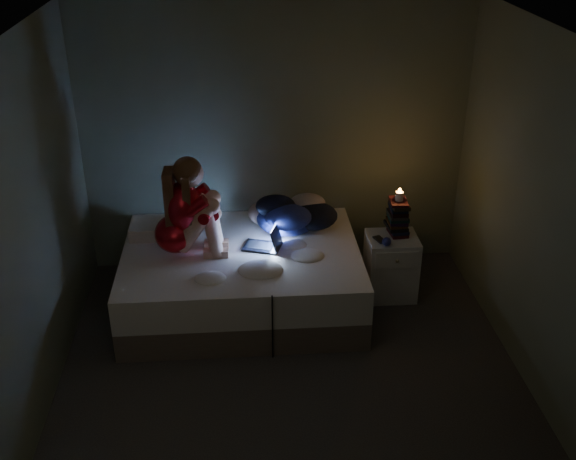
{
  "coord_description": "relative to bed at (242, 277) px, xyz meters",
  "views": [
    {
      "loc": [
        -0.35,
        -4.15,
        3.48
      ],
      "look_at": [
        0.05,
        1.0,
        0.8
      ],
      "focal_mm": 42.62,
      "sensor_mm": 36.0,
      "label": 1
    }
  ],
  "objects": [
    {
      "name": "ceiling",
      "position": [
        0.36,
        -1.1,
        2.33
      ],
      "size": [
        3.6,
        3.8,
        0.02
      ],
      "primitive_type": "cube",
      "color": "silver",
      "rests_on": "ground"
    },
    {
      "name": "woman",
      "position": [
        -0.55,
        -0.01,
        0.73
      ],
      "size": [
        0.56,
        0.37,
        0.89
      ],
      "primitive_type": null,
      "rotation": [
        0.0,
        0.0,
        -0.02
      ],
      "color": "#A31824",
      "rests_on": "bed"
    },
    {
      "name": "wall_back",
      "position": [
        0.36,
        0.81,
        1.02
      ],
      "size": [
        3.6,
        0.02,
        2.6
      ],
      "primitive_type": "cube",
      "color": "#56614A",
      "rests_on": "ground"
    },
    {
      "name": "pillow",
      "position": [
        -0.79,
        0.33,
        0.34
      ],
      "size": [
        0.41,
        0.29,
        0.12
      ],
      "primitive_type": "cube",
      "color": "silver",
      "rests_on": "bed"
    },
    {
      "name": "blue_orb",
      "position": [
        1.28,
        -0.08,
        0.35
      ],
      "size": [
        0.08,
        0.08,
        0.08
      ],
      "primitive_type": "sphere",
      "color": "navy",
      "rests_on": "nightstand"
    },
    {
      "name": "wall_front",
      "position": [
        0.36,
        -3.01,
        1.02
      ],
      "size": [
        3.6,
        0.02,
        2.6
      ],
      "primitive_type": "cube",
      "color": "#56614A",
      "rests_on": "ground"
    },
    {
      "name": "wall_right",
      "position": [
        2.17,
        -1.1,
        1.02
      ],
      "size": [
        0.02,
        3.8,
        2.6
      ],
      "primitive_type": "cube",
      "color": "#56614A",
      "rests_on": "ground"
    },
    {
      "name": "wall_left",
      "position": [
        -1.45,
        -1.1,
        1.02
      ],
      "size": [
        0.02,
        3.8,
        2.6
      ],
      "primitive_type": "cube",
      "color": "#56614A",
      "rests_on": "ground"
    },
    {
      "name": "floor",
      "position": [
        0.36,
        -1.1,
        -0.29
      ],
      "size": [
        3.6,
        3.8,
        0.02
      ],
      "primitive_type": "cube",
      "color": "#262424",
      "rests_on": "ground"
    },
    {
      "name": "bed",
      "position": [
        0.0,
        0.0,
        0.0
      ],
      "size": [
        2.07,
        1.55,
        0.57
      ],
      "primitive_type": null,
      "color": "silver",
      "rests_on": "ground"
    },
    {
      "name": "nightstand",
      "position": [
        1.37,
        0.07,
        0.01
      ],
      "size": [
        0.45,
        0.4,
        0.6
      ],
      "primitive_type": "cube",
      "rotation": [
        0.0,
        0.0,
        -0.01
      ],
      "color": "silver",
      "rests_on": "ground"
    },
    {
      "name": "laptop",
      "position": [
        0.18,
        0.02,
        0.4
      ],
      "size": [
        0.37,
        0.31,
        0.23
      ],
      "primitive_type": null,
      "rotation": [
        0.0,
        0.0,
        -0.31
      ],
      "color": "black",
      "rests_on": "bed"
    },
    {
      "name": "candle",
      "position": [
        1.41,
        0.15,
        0.67
      ],
      "size": [
        0.07,
        0.07,
        0.08
      ],
      "primitive_type": "cylinder",
      "color": "beige",
      "rests_on": "book_stack"
    },
    {
      "name": "clothes_pile",
      "position": [
        0.44,
        0.35,
        0.46
      ],
      "size": [
        0.72,
        0.65,
        0.36
      ],
      "primitive_type": null,
      "rotation": [
        0.0,
        0.0,
        -0.34
      ],
      "color": "navy",
      "rests_on": "bed"
    },
    {
      "name": "book_stack",
      "position": [
        1.41,
        0.15,
        0.47
      ],
      "size": [
        0.19,
        0.25,
        0.32
      ],
      "primitive_type": null,
      "color": "black",
      "rests_on": "nightstand"
    },
    {
      "name": "phone",
      "position": [
        1.24,
        0.03,
        0.32
      ],
      "size": [
        0.11,
        0.16,
        0.01
      ],
      "primitive_type": "cube",
      "rotation": [
        0.0,
        0.0,
        0.35
      ],
      "color": "black",
      "rests_on": "nightstand"
    }
  ]
}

